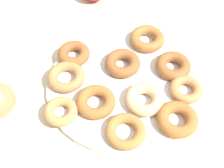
{
  "coord_description": "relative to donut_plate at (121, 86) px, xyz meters",
  "views": [
    {
      "loc": [
        -0.29,
        0.33,
        0.62
      ],
      "look_at": [
        0.0,
        0.03,
        0.04
      ],
      "focal_mm": 49.14,
      "sensor_mm": 36.0,
      "label": 1
    }
  ],
  "objects": [
    {
      "name": "donut_6",
      "position": [
        -0.1,
        0.09,
        0.02
      ],
      "size": [
        0.11,
        0.11,
        0.02
      ],
      "primitive_type": "torus",
      "rotation": [
        0.0,
        0.0,
        3.35
      ],
      "color": "#BC7A3D",
      "rests_on": "donut_plate"
    },
    {
      "name": "donut_8",
      "position": [
        0.05,
        -0.15,
        0.02
      ],
      "size": [
        0.13,
        0.13,
        0.03
      ],
      "primitive_type": "torus",
      "rotation": [
        0.0,
        0.0,
        5.47
      ],
      "color": "#AD6B33",
      "rests_on": "donut_plate"
    },
    {
      "name": "donut_2",
      "position": [
        -0.16,
        -0.01,
        0.02
      ],
      "size": [
        0.12,
        0.12,
        0.03
      ],
      "primitive_type": "torus",
      "rotation": [
        0.0,
        0.0,
        1.26
      ],
      "color": "#AD6B33",
      "rests_on": "donut_plate"
    },
    {
      "name": "donut_9",
      "position": [
        -0.13,
        -0.09,
        0.02
      ],
      "size": [
        0.1,
        0.1,
        0.02
      ],
      "primitive_type": "torus",
      "rotation": [
        0.0,
        0.0,
        1.21
      ],
      "color": "#C6844C",
      "rests_on": "donut_plate"
    },
    {
      "name": "donut_7",
      "position": [
        0.0,
        0.08,
        0.02
      ],
      "size": [
        0.11,
        0.11,
        0.03
      ],
      "primitive_type": "torus",
      "rotation": [
        0.0,
        0.0,
        1.74
      ],
      "color": "#AD6B33",
      "rests_on": "donut_plate"
    },
    {
      "name": "donut_plate",
      "position": [
        0.0,
        0.0,
        0.0
      ],
      "size": [
        0.36,
        0.36,
        0.01
      ],
      "primitive_type": "cylinder",
      "color": "silver",
      "rests_on": "ground_plane"
    },
    {
      "name": "donut_5",
      "position": [
        -0.06,
        -0.13,
        0.02
      ],
      "size": [
        0.11,
        0.11,
        0.03
      ],
      "primitive_type": "torus",
      "rotation": [
        0.0,
        0.0,
        6.03
      ],
      "color": "#995B2D",
      "rests_on": "donut_plate"
    },
    {
      "name": "ground_plane",
      "position": [
        0.0,
        0.0,
        -0.01
      ],
      "size": [
        2.4,
        2.4,
        0.0
      ],
      "primitive_type": "plane",
      "color": "beige"
    },
    {
      "name": "donut_1",
      "position": [
        0.03,
        -0.04,
        0.02
      ],
      "size": [
        0.11,
        0.11,
        0.03
      ],
      "primitive_type": "torus",
      "rotation": [
        0.0,
        0.0,
        2.93
      ],
      "color": "#995B2D",
      "rests_on": "donut_plate"
    },
    {
      "name": "donut_4",
      "position": [
        0.1,
        0.08,
        0.02
      ],
      "size": [
        0.12,
        0.12,
        0.02
      ],
      "primitive_type": "torus",
      "rotation": [
        0.0,
        0.0,
        3.51
      ],
      "color": "#C6844C",
      "rests_on": "donut_plate"
    },
    {
      "name": "donut_10",
      "position": [
        0.04,
        0.16,
        0.02
      ],
      "size": [
        0.1,
        0.1,
        0.02
      ],
      "primitive_type": "torus",
      "rotation": [
        0.0,
        0.0,
        1.11
      ],
      "color": "tan",
      "rests_on": "donut_plate"
    },
    {
      "name": "donut_3",
      "position": [
        -0.08,
        0.0,
        0.02
      ],
      "size": [
        0.12,
        0.12,
        0.03
      ],
      "primitive_type": "torus",
      "rotation": [
        0.0,
        0.0,
        4.22
      ],
      "color": "#EABC84",
      "rests_on": "donut_plate"
    },
    {
      "name": "donut_0",
      "position": [
        0.15,
        0.02,
        0.02
      ],
      "size": [
        0.12,
        0.12,
        0.03
      ],
      "primitive_type": "torus",
      "rotation": [
        0.0,
        0.0,
        4.11
      ],
      "color": "#995B2D",
      "rests_on": "donut_plate"
    }
  ]
}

